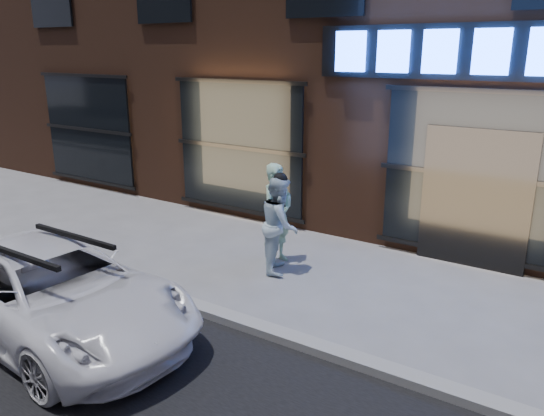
{
  "coord_description": "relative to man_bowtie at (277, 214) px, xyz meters",
  "views": [
    {
      "loc": [
        1.84,
        -5.2,
        3.62
      ],
      "look_at": [
        -2.6,
        1.6,
        1.2
      ],
      "focal_mm": 35.0,
      "sensor_mm": 36.0,
      "label": 1
    }
  ],
  "objects": [
    {
      "name": "curb",
      "position": [
        2.91,
        -2.23,
        -0.83
      ],
      "size": [
        60.0,
        0.25,
        0.12
      ],
      "primitive_type": "cube",
      "color": "gray",
      "rests_on": "ground"
    },
    {
      "name": "man_cap",
      "position": [
        0.25,
        -0.29,
        -0.07
      ],
      "size": [
        0.92,
        0.99,
        1.64
      ],
      "primitive_type": "imported",
      "rotation": [
        0.0,
        0.0,
        2.04
      ],
      "color": "white",
      "rests_on": "ground"
    },
    {
      "name": "white_suv",
      "position": [
        -1.1,
        -3.71,
        -0.29
      ],
      "size": [
        4.45,
        2.31,
        1.2
      ],
      "primitive_type": "imported",
      "rotation": [
        0.0,
        0.0,
        1.5
      ],
      "color": "white",
      "rests_on": "ground"
    },
    {
      "name": "man_bowtie",
      "position": [
        0.0,
        0.0,
        0.0
      ],
      "size": [
        0.54,
        0.72,
        1.78
      ],
      "primitive_type": "imported",
      "rotation": [
        0.0,
        0.0,
        1.39
      ],
      "color": "#9DCEA9",
      "rests_on": "ground"
    },
    {
      "name": "ground",
      "position": [
        2.91,
        -2.23,
        -0.89
      ],
      "size": [
        90.0,
        90.0,
        0.0
      ],
      "primitive_type": "plane",
      "color": "slate",
      "rests_on": "ground"
    }
  ]
}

